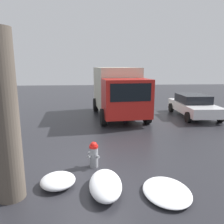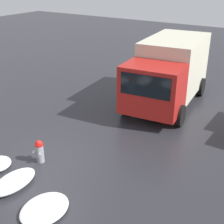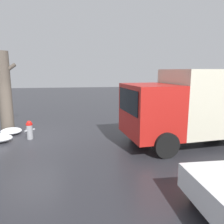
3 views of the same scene
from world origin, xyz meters
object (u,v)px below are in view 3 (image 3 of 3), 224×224
tree_trunk (5,91)px  delivery_truck (199,104)px  pedestrian (163,123)px  fire_hydrant (30,130)px

tree_trunk → delivery_truck: 9.17m
tree_trunk → pedestrian: 7.88m
tree_trunk → delivery_truck: size_ratio=0.64×
tree_trunk → delivery_truck: bearing=-22.1°
tree_trunk → pedestrian: (6.88, -3.70, -1.01)m
fire_hydrant → tree_trunk: tree_trunk is taller
fire_hydrant → delivery_truck: delivery_truck is taller
fire_hydrant → delivery_truck: (7.01, -1.49, 1.21)m
fire_hydrant → delivery_truck: size_ratio=0.13×
delivery_truck → pedestrian: (-1.60, -0.26, -0.68)m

